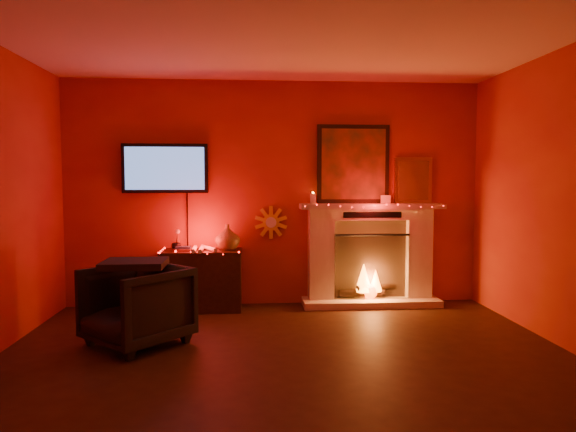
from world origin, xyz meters
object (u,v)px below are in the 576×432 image
(tv, at_px, (165,169))
(armchair, at_px, (137,306))
(fireplace, at_px, (369,245))
(sunburst_clock, at_px, (271,222))
(console_table, at_px, (203,276))

(tv, bearing_deg, armchair, -91.89)
(fireplace, relative_size, tv, 1.76)
(armchair, bearing_deg, tv, 131.74)
(sunburst_clock, relative_size, console_table, 0.40)
(sunburst_clock, distance_m, armchair, 2.06)
(console_table, bearing_deg, fireplace, 3.72)
(fireplace, relative_size, sunburst_clock, 5.45)
(console_table, bearing_deg, armchair, -111.54)
(tv, distance_m, armchair, 1.93)
(tv, height_order, armchair, tv)
(sunburst_clock, distance_m, console_table, 1.03)
(tv, distance_m, sunburst_clock, 1.41)
(armchair, bearing_deg, console_table, 112.10)
(sunburst_clock, bearing_deg, tv, -178.76)
(fireplace, bearing_deg, armchair, -150.91)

